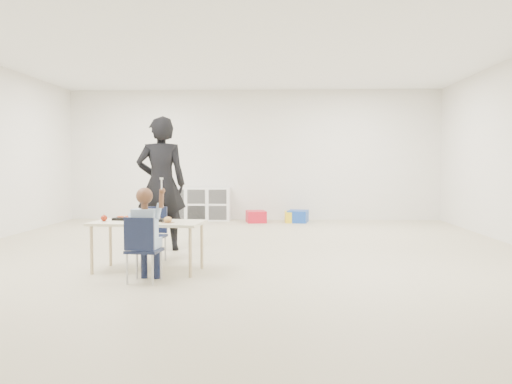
{
  "coord_description": "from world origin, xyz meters",
  "views": [
    {
      "loc": [
        0.47,
        -7.21,
        1.21
      ],
      "look_at": [
        0.22,
        -0.29,
        0.85
      ],
      "focal_mm": 38.0,
      "sensor_mm": 36.0,
      "label": 1
    }
  ],
  "objects_px": {
    "cubby_shelf": "(198,204)",
    "adult": "(161,184)",
    "table": "(148,246)",
    "child": "(144,230)",
    "chair_near": "(144,249)"
  },
  "relations": [
    {
      "from": "table",
      "to": "cubby_shelf",
      "type": "bearing_deg",
      "value": 98.97
    },
    {
      "from": "chair_near",
      "to": "cubby_shelf",
      "type": "relative_size",
      "value": 0.48
    },
    {
      "from": "table",
      "to": "adult",
      "type": "height_order",
      "value": "adult"
    },
    {
      "from": "cubby_shelf",
      "to": "adult",
      "type": "height_order",
      "value": "adult"
    },
    {
      "from": "table",
      "to": "child",
      "type": "height_order",
      "value": "child"
    },
    {
      "from": "table",
      "to": "adult",
      "type": "distance_m",
      "value": 1.64
    },
    {
      "from": "table",
      "to": "chair_near",
      "type": "xyz_separation_m",
      "value": [
        0.09,
        -0.54,
        0.05
      ]
    },
    {
      "from": "child",
      "to": "chair_near",
      "type": "bearing_deg",
      "value": 6.52
    },
    {
      "from": "chair_near",
      "to": "adult",
      "type": "bearing_deg",
      "value": 103.62
    },
    {
      "from": "table",
      "to": "chair_near",
      "type": "distance_m",
      "value": 0.55
    },
    {
      "from": "child",
      "to": "cubby_shelf",
      "type": "relative_size",
      "value": 0.76
    },
    {
      "from": "chair_near",
      "to": "child",
      "type": "height_order",
      "value": "child"
    },
    {
      "from": "child",
      "to": "adult",
      "type": "distance_m",
      "value": 2.09
    },
    {
      "from": "table",
      "to": "cubby_shelf",
      "type": "distance_m",
      "value": 5.5
    },
    {
      "from": "child",
      "to": "cubby_shelf",
      "type": "height_order",
      "value": "child"
    }
  ]
}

